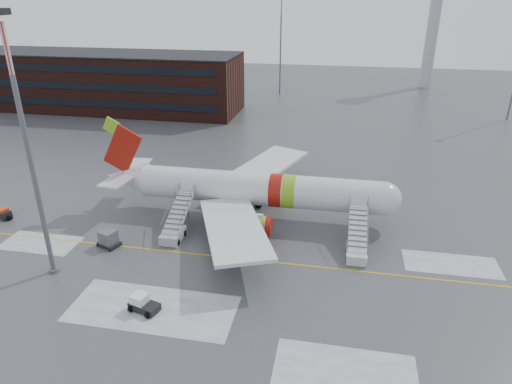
% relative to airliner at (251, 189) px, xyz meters
% --- Properties ---
extents(ground, '(260.00, 260.00, 0.00)m').
position_rel_airliner_xyz_m(ground, '(1.31, -8.63, -3.42)').
color(ground, '#494C4F').
rests_on(ground, ground).
extents(airliner, '(35.03, 32.97, 11.18)m').
position_rel_airliner_xyz_m(airliner, '(0.00, 0.00, 0.00)').
color(airliner, silver).
rests_on(airliner, ground).
extents(airstair_fwd, '(2.05, 7.70, 3.48)m').
position_rel_airliner_xyz_m(airstair_fwd, '(12.17, -6.54, -2.35)').
color(airstair_fwd, silver).
rests_on(airstair_fwd, ground).
extents(airstair_aft, '(2.05, 7.70, 3.48)m').
position_rel_airliner_xyz_m(airstair_aft, '(-7.08, -6.54, -2.35)').
color(airstair_aft, '#A2A4A9').
rests_on(airstair_aft, ground).
extents(pushback_tug, '(2.77, 2.37, 1.43)m').
position_rel_airliner_xyz_m(pushback_tug, '(-5.41, -18.90, -2.79)').
color(pushback_tug, black).
rests_on(pushback_tug, ground).
extents(uld_container, '(2.55, 2.22, 1.75)m').
position_rel_airliner_xyz_m(uld_container, '(-13.21, -9.76, -2.60)').
color(uld_container, black).
rests_on(uld_container, ground).
extents(baggage_tractor, '(2.51, 1.75, 1.23)m').
position_rel_airliner_xyz_m(baggage_tractor, '(-28.38, -6.20, -2.90)').
color(baggage_tractor, black).
rests_on(baggage_tractor, ground).
extents(light_mast_near, '(1.20, 1.20, 23.33)m').
position_rel_airliner_xyz_m(light_mast_near, '(-16.10, -15.20, 8.72)').
color(light_mast_near, '#595B60').
rests_on(light_mast_near, ground).
extents(terminal_building, '(62.00, 16.11, 12.30)m').
position_rel_airliner_xyz_m(terminal_building, '(-43.69, 46.35, 2.78)').
color(terminal_building, '#3F1E16').
rests_on(terminal_building, ground).
extents(control_tower, '(6.40, 6.40, 30.00)m').
position_rel_airliner_xyz_m(control_tower, '(31.31, 86.37, 15.33)').
color(control_tower, '#B2B5BA').
rests_on(control_tower, ground).
extents(light_mast_far_n, '(1.20, 1.20, 24.25)m').
position_rel_airliner_xyz_m(light_mast_far_n, '(-6.69, 69.37, 10.42)').
color(light_mast_far_n, '#595B60').
rests_on(light_mast_far_n, ground).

